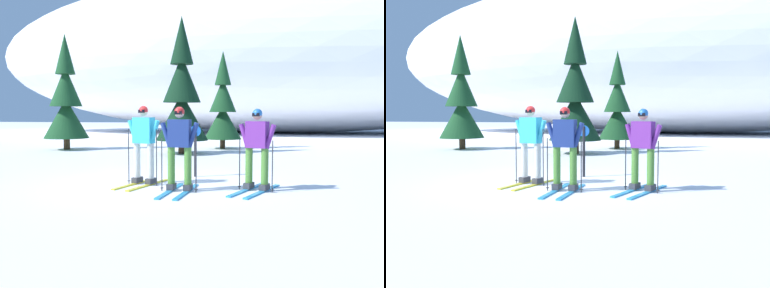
{
  "view_description": "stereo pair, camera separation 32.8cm",
  "coord_description": "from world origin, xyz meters",
  "views": [
    {
      "loc": [
        2.35,
        -8.89,
        1.6
      ],
      "look_at": [
        0.76,
        -0.4,
        0.95
      ],
      "focal_mm": 38.47,
      "sensor_mm": 36.0,
      "label": 1
    },
    {
      "loc": [
        2.67,
        -8.83,
        1.6
      ],
      "look_at": [
        0.76,
        -0.4,
        0.95
      ],
      "focal_mm": 38.47,
      "sensor_mm": 36.0,
      "label": 2
    }
  ],
  "objects": [
    {
      "name": "ground_plane",
      "position": [
        0.0,
        0.0,
        0.0
      ],
      "size": [
        120.0,
        120.0,
        0.0
      ],
      "primitive_type": "plane",
      "color": "white"
    },
    {
      "name": "skier_purple_jacket",
      "position": [
        2.11,
        -0.38,
        0.89
      ],
      "size": [
        1.04,
        1.79,
        1.69
      ],
      "color": "#2893CC",
      "rests_on": "ground"
    },
    {
      "name": "skier_navy_jacket",
      "position": [
        0.56,
        -0.74,
        0.91
      ],
      "size": [
        0.82,
        1.71,
        1.73
      ],
      "color": "#2893CC",
      "rests_on": "ground"
    },
    {
      "name": "skier_cyan_jacket",
      "position": [
        -0.41,
        -0.09,
        0.94
      ],
      "size": [
        0.89,
        1.7,
        1.76
      ],
      "color": "gold",
      "rests_on": "ground"
    },
    {
      "name": "pine_tree_far_left",
      "position": [
        -6.42,
        7.86,
        2.11
      ],
      "size": [
        1.95,
        1.95,
        5.05
      ],
      "color": "#47301E",
      "rests_on": "ground"
    },
    {
      "name": "pine_tree_center_left",
      "position": [
        -1.04,
        6.98,
        2.25
      ],
      "size": [
        2.07,
        2.07,
        5.37
      ],
      "color": "#47301E",
      "rests_on": "ground"
    },
    {
      "name": "pine_tree_center_right",
      "position": [
        0.29,
        9.6,
        1.83
      ],
      "size": [
        1.69,
        1.69,
        4.38
      ],
      "color": "#47301E",
      "rests_on": "ground"
    },
    {
      "name": "snow_ridge_background",
      "position": [
        3.3,
        25.89,
        6.37
      ],
      "size": [
        48.58,
        19.25,
        12.75
      ],
      "primitive_type": "ellipsoid",
      "color": "white",
      "rests_on": "ground"
    },
    {
      "name": "trail_marker_post",
      "position": [
        0.54,
        1.23,
        0.74
      ],
      "size": [
        0.28,
        0.07,
        1.29
      ],
      "color": "black",
      "rests_on": "ground"
    }
  ]
}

